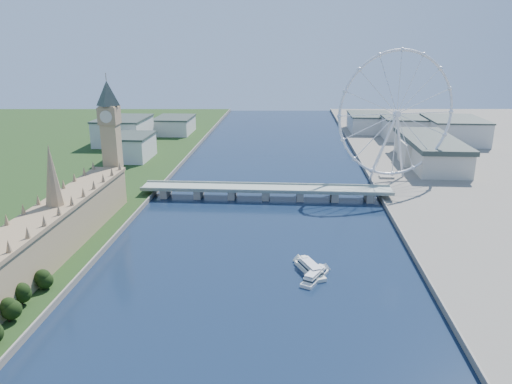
{
  "coord_description": "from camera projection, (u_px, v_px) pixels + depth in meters",
  "views": [
    {
      "loc": [
        20.31,
        -121.63,
        133.17
      ],
      "look_at": [
        -2.6,
        210.0,
        32.57
      ],
      "focal_mm": 35.0,
      "sensor_mm": 36.0,
      "label": 1
    }
  ],
  "objects": [
    {
      "name": "westminster_bridge",
      "position": [
        266.0,
        191.0,
        440.59
      ],
      "size": [
        220.0,
        22.0,
        9.5
      ],
      "color": "gray",
      "rests_on": "ground"
    },
    {
      "name": "tour_boat_near",
      "position": [
        310.0,
        273.0,
        299.61
      ],
      "size": [
        20.22,
        32.08,
        6.98
      ],
      "primitive_type": null,
      "rotation": [
        0.0,
        0.0,
        0.42
      ],
      "color": "silver",
      "rests_on": "ground"
    },
    {
      "name": "parliament_range",
      "position": [
        58.0,
        227.0,
        321.47
      ],
      "size": [
        24.0,
        200.0,
        70.0
      ],
      "color": "tan",
      "rests_on": "ground"
    },
    {
      "name": "london_eye",
      "position": [
        397.0,
        114.0,
        467.63
      ],
      "size": [
        113.6,
        39.12,
        124.3
      ],
      "color": "silver",
      "rests_on": "ground"
    },
    {
      "name": "tour_boat_far",
      "position": [
        315.0,
        280.0,
        290.47
      ],
      "size": [
        19.43,
        28.88,
        6.32
      ],
      "primitive_type": null,
      "rotation": [
        0.0,
        0.0,
        -0.47
      ],
      "color": "silver",
      "rests_on": "ground"
    },
    {
      "name": "county_hall",
      "position": [
        428.0,
        166.0,
        555.1
      ],
      "size": [
        54.0,
        144.0,
        35.0
      ],
      "primitive_type": null,
      "color": "beige",
      "rests_on": "ground"
    },
    {
      "name": "big_ben",
      "position": [
        110.0,
        126.0,
        410.67
      ],
      "size": [
        20.02,
        20.02,
        110.0
      ],
      "color": "tan",
      "rests_on": "ground"
    },
    {
      "name": "city_skyline",
      "position": [
        304.0,
        130.0,
        683.35
      ],
      "size": [
        505.0,
        280.0,
        32.0
      ],
      "color": "beige",
      "rests_on": "ground"
    }
  ]
}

